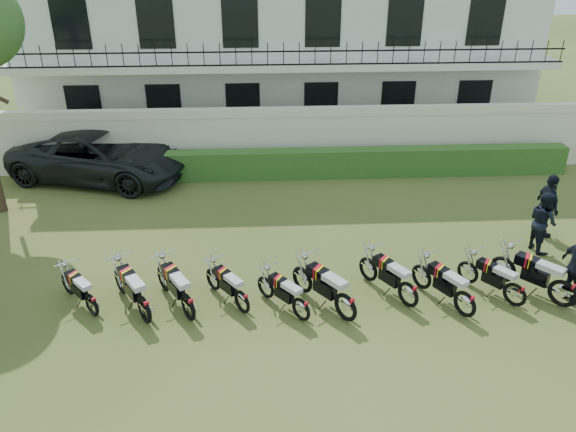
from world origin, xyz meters
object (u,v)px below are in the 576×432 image
motorcycle_0 (91,300)px  motorcycle_3 (242,297)px  motorcycle_6 (409,289)px  officer_4 (543,221)px  motorcycle_8 (516,289)px  officer_5 (547,206)px  motorcycle_7 (466,298)px  suv (99,156)px  motorcycle_4 (301,304)px  motorcycle_1 (144,303)px  motorcycle_9 (564,287)px  motorcycle_5 (346,301)px  motorcycle_2 (188,301)px

motorcycle_0 → motorcycle_3: size_ratio=0.93×
motorcycle_6 → officer_4: (4.21, 2.44, 0.36)m
motorcycle_3 → officer_4: bearing=-19.3°
motorcycle_8 → officer_5: size_ratio=0.81×
motorcycle_7 → suv: size_ratio=0.29×
motorcycle_7 → motorcycle_8: bearing=-15.7°
officer_5 → motorcycle_4: bearing=117.5°
motorcycle_0 → motorcycle_1: 1.27m
motorcycle_0 → motorcycle_9: motorcycle_9 is taller
motorcycle_6 → suv: size_ratio=0.28×
motorcycle_6 → motorcycle_9: motorcycle_9 is taller
officer_5 → motorcycle_1: bearing=109.1°
motorcycle_1 → suv: suv is taller
motorcycle_9 → officer_5: (1.15, 3.39, 0.40)m
motorcycle_5 → officer_4: size_ratio=1.03×
motorcycle_6 → motorcycle_0: bearing=147.3°
motorcycle_1 → motorcycle_2: motorcycle_1 is taller
motorcycle_4 → officer_5: size_ratio=0.75×
motorcycle_2 → motorcycle_8: (7.46, 0.13, -0.05)m
motorcycle_3 → motorcycle_6: 3.81m
motorcycle_5 → motorcycle_8: size_ratio=1.16×
motorcycle_6 → suv: (-8.89, 8.08, 0.35)m
motorcycle_2 → officer_5: 10.29m
motorcycle_5 → officer_5: 7.21m
motorcycle_5 → officer_4: 6.42m
motorcycle_1 → motorcycle_5: 4.44m
motorcycle_3 → motorcycle_9: motorcycle_9 is taller
motorcycle_4 → motorcycle_7: motorcycle_7 is taller
motorcycle_2 → officer_4: bearing=-14.4°
motorcycle_1 → motorcycle_8: bearing=-31.6°
motorcycle_0 → suv: bearing=60.5°
motorcycle_1 → motorcycle_7: 7.13m
motorcycle_0 → motorcycle_4: 4.70m
motorcycle_3 → motorcycle_4: motorcycle_3 is taller
motorcycle_5 → motorcycle_6: 1.58m
motorcycle_8 → officer_4: 3.11m
suv → motorcycle_7: bearing=-114.3°
motorcycle_4 → suv: bearing=87.2°
motorcycle_2 → motorcycle_3: motorcycle_2 is taller
motorcycle_4 → officer_4: (6.71, 2.83, 0.41)m
motorcycle_1 → motorcycle_8: 8.42m
motorcycle_7 → motorcycle_5: bearing=150.1°
motorcycle_2 → suv: 9.19m
motorcycle_9 → motorcycle_5: bearing=141.6°
motorcycle_2 → motorcycle_4: (2.50, -0.16, -0.07)m
motorcycle_8 → suv: 14.01m
motorcycle_1 → suv: 8.87m
motorcycle_4 → motorcycle_6: size_ratio=0.82×
motorcycle_0 → officer_4: 11.65m
motorcycle_8 → officer_5: officer_5 is taller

